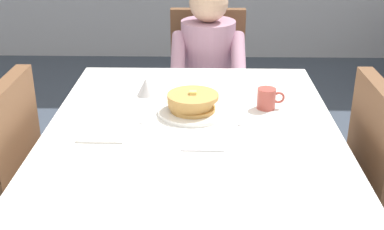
{
  "coord_description": "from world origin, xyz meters",
  "views": [
    {
      "loc": [
        0.04,
        -1.67,
        1.55
      ],
      "look_at": [
        -0.0,
        0.06,
        0.79
      ],
      "focal_mm": 47.35,
      "sensor_mm": 36.0,
      "label": 1
    }
  ],
  "objects": [
    {
      "name": "spoon_near_edge",
      "position": [
        0.04,
        -0.13,
        0.74
      ],
      "size": [
        0.15,
        0.02,
        0.0
      ],
      "primitive_type": "cube",
      "rotation": [
        0.0,
        0.0,
        -0.01
      ],
      "color": "silver",
      "rests_on": "dining_table_main"
    },
    {
      "name": "diner_person",
      "position": [
        0.07,
        1.01,
        0.67
      ],
      "size": [
        0.4,
        0.43,
        1.12
      ],
      "rotation": [
        0.0,
        0.0,
        3.14
      ],
      "color": "#B2849E",
      "rests_on": "ground"
    },
    {
      "name": "plate_breakfast",
      "position": [
        -0.0,
        0.19,
        0.75
      ],
      "size": [
        0.28,
        0.28,
        0.02
      ],
      "primitive_type": "cylinder",
      "color": "white",
      "rests_on": "dining_table_main"
    },
    {
      "name": "breakfast_stack",
      "position": [
        -0.0,
        0.18,
        0.79
      ],
      "size": [
        0.2,
        0.2,
        0.08
      ],
      "color": "tan",
      "rests_on": "plate_breakfast"
    },
    {
      "name": "fork_left_of_plate",
      "position": [
        -0.19,
        0.17,
        0.74
      ],
      "size": [
        0.02,
        0.18,
        0.0
      ],
      "primitive_type": "cube",
      "rotation": [
        0.0,
        0.0,
        1.52
      ],
      "color": "silver",
      "rests_on": "dining_table_main"
    },
    {
      "name": "napkin_folded",
      "position": [
        -0.32,
        -0.03,
        0.74
      ],
      "size": [
        0.17,
        0.13,
        0.01
      ],
      "primitive_type": "cube",
      "rotation": [
        0.0,
        0.0,
        -0.03
      ],
      "color": "white",
      "rests_on": "dining_table_main"
    },
    {
      "name": "knife_right_of_plate",
      "position": [
        0.19,
        0.17,
        0.74
      ],
      "size": [
        0.03,
        0.2,
        0.0
      ],
      "primitive_type": "cube",
      "rotation": [
        0.0,
        0.0,
        1.47
      ],
      "color": "silver",
      "rests_on": "dining_table_main"
    },
    {
      "name": "chair_diner",
      "position": [
        0.07,
        1.17,
        0.53
      ],
      "size": [
        0.44,
        0.45,
        0.93
      ],
      "rotation": [
        0.0,
        0.0,
        3.14
      ],
      "color": "brown",
      "rests_on": "ground"
    },
    {
      "name": "cup_coffee",
      "position": [
        0.3,
        0.25,
        0.78
      ],
      "size": [
        0.11,
        0.08,
        0.08
      ],
      "color": "#B24C42",
      "rests_on": "dining_table_main"
    },
    {
      "name": "syrup_pitcher",
      "position": [
        -0.21,
        0.38,
        0.78
      ],
      "size": [
        0.08,
        0.08,
        0.07
      ],
      "color": "silver",
      "rests_on": "dining_table_main"
    },
    {
      "name": "dining_table_main",
      "position": [
        0.0,
        0.0,
        0.65
      ],
      "size": [
        1.12,
        1.52,
        0.74
      ],
      "color": "white",
      "rests_on": "ground"
    }
  ]
}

